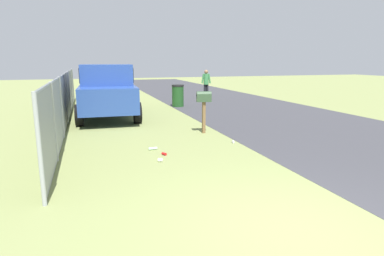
# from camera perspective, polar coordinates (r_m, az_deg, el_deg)

# --- Properties ---
(ground_plane) EXTENTS (80.00, 80.00, 0.00)m
(ground_plane) POSITION_cam_1_polar(r_m,az_deg,el_deg) (4.64, 18.48, -17.46)
(ground_plane) COLOR olive
(road_asphalt) EXTENTS (60.00, 6.64, 0.01)m
(road_asphalt) POSITION_cam_1_polar(r_m,az_deg,el_deg) (11.92, 19.78, 0.35)
(road_asphalt) COLOR #38383D
(road_asphalt) RESTS_ON ground
(mailbox) EXTENTS (0.28, 0.48, 1.31)m
(mailbox) POSITION_cam_1_polar(r_m,az_deg,el_deg) (9.97, 2.11, 4.92)
(mailbox) COLOR brown
(mailbox) RESTS_ON ground
(pickup_truck) EXTENTS (5.30, 2.42, 2.09)m
(pickup_truck) POSITION_cam_1_polar(r_m,az_deg,el_deg) (13.23, -14.78, 6.55)
(pickup_truck) COLOR #284793
(pickup_truck) RESTS_ON ground
(trash_bin) EXTENTS (0.60, 0.60, 1.08)m
(trash_bin) POSITION_cam_1_polar(r_m,az_deg,el_deg) (16.01, -2.52, 5.74)
(trash_bin) COLOR #1E4C1E
(trash_bin) RESTS_ON ground
(pedestrian) EXTENTS (0.30, 0.56, 1.70)m
(pedestrian) POSITION_cam_1_polar(r_m,az_deg,el_deg) (19.44, 2.51, 8.11)
(pedestrian) COLOR black
(pedestrian) RESTS_ON ground
(fence_section) EXTENTS (14.50, 0.07, 1.79)m
(fence_section) POSITION_cam_1_polar(r_m,az_deg,el_deg) (12.48, -21.39, 5.17)
(fence_section) COLOR #9EA3A8
(fence_section) RESTS_ON ground
(litter_can_by_mailbox) EXTENTS (0.14, 0.12, 0.07)m
(litter_can_by_mailbox) POSITION_cam_1_polar(r_m,az_deg,el_deg) (7.80, -4.94, -4.56)
(litter_can_by_mailbox) COLOR red
(litter_can_by_mailbox) RESTS_ON ground
(litter_can_midfield_a) EXTENTS (0.13, 0.10, 0.07)m
(litter_can_midfield_a) POSITION_cam_1_polar(r_m,az_deg,el_deg) (8.98, 7.31, -2.42)
(litter_can_midfield_a) COLOR silver
(litter_can_midfield_a) RESTS_ON ground
(litter_bottle_midfield_b) EXTENTS (0.09, 0.22, 0.07)m
(litter_bottle_midfield_b) POSITION_cam_1_polar(r_m,az_deg,el_deg) (8.28, -6.93, -3.62)
(litter_bottle_midfield_b) COLOR #B2D8BF
(litter_bottle_midfield_b) RESTS_ON ground
(litter_cup_far_scatter) EXTENTS (0.11, 0.12, 0.08)m
(litter_cup_far_scatter) POSITION_cam_1_polar(r_m,az_deg,el_deg) (7.31, -5.61, -5.65)
(litter_cup_far_scatter) COLOR white
(litter_cup_far_scatter) RESTS_ON ground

